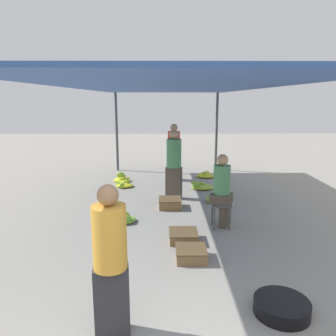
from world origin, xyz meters
TOP-DOWN VIEW (x-y plane):
  - canopy_post_back_left at (-1.61, 8.52)m, footprint 0.08×0.08m
  - canopy_post_back_right at (1.61, 8.52)m, footprint 0.08×0.08m
  - canopy_tarp at (0.00, 4.41)m, footprint 3.62×8.62m
  - vendor_foreground at (-0.60, 0.85)m, footprint 0.37×0.37m
  - stool at (0.95, 3.61)m, footprint 0.34×0.34m
  - vendor_seated at (0.97, 3.62)m, footprint 0.46×0.46m
  - basin_black at (1.21, 1.13)m, footprint 0.61×0.61m
  - banana_pile_left_0 at (-1.17, 6.43)m, footprint 0.49×0.46m
  - banana_pile_left_1 at (-0.88, 3.90)m, footprint 0.51×0.53m
  - banana_pile_left_2 at (-1.29, 7.00)m, footprint 0.49×0.39m
  - banana_pile_right_0 at (1.04, 5.09)m, footprint 0.38×0.37m
  - banana_pile_right_1 at (0.89, 6.24)m, footprint 0.59×0.60m
  - banana_pile_right_2 at (1.15, 7.51)m, footprint 0.54×0.47m
  - crate_near at (0.24, 3.02)m, footprint 0.47×0.47m
  - crate_mid at (0.31, 2.38)m, footprint 0.45×0.45m
  - crate_far at (0.04, 4.71)m, footprint 0.48×0.48m
  - shopper_walking_mid at (0.14, 5.41)m, footprint 0.44×0.44m
  - shopper_walking_far at (0.19, 7.19)m, footprint 0.39×0.39m

SIDE VIEW (x-z plane):
  - banana_pile_left_1 at x=-0.88m, z-range -0.02..0.15m
  - banana_pile_right_1 at x=0.89m, z-range -0.03..0.16m
  - banana_pile_right_2 at x=1.15m, z-range -0.02..0.16m
  - banana_pile_left_0 at x=-1.17m, z-range -0.02..0.16m
  - basin_black at x=1.21m, z-range 0.00..0.16m
  - banana_pile_right_0 at x=1.04m, z-range -0.02..0.18m
  - crate_near at x=0.24m, z-range 0.00..0.17m
  - crate_mid at x=0.31m, z-range 0.00..0.18m
  - banana_pile_left_2 at x=-1.29m, z-range -0.05..0.23m
  - crate_far at x=0.04m, z-range 0.00..0.20m
  - stool at x=0.95m, z-range 0.14..0.59m
  - vendor_seated at x=0.97m, z-range 0.04..1.39m
  - vendor_foreground at x=-0.60m, z-range 0.03..1.58m
  - shopper_walking_mid at x=0.14m, z-range 0.03..1.65m
  - shopper_walking_far at x=0.19m, z-range 0.03..1.65m
  - canopy_post_back_left at x=-1.61m, z-range 0.00..2.50m
  - canopy_post_back_right at x=1.61m, z-range 0.00..2.50m
  - canopy_tarp at x=0.00m, z-range 2.50..2.54m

